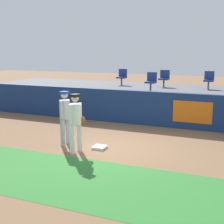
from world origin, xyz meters
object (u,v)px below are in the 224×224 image
at_px(seat_back_right, 209,79).
at_px(seat_back_left, 122,76).
at_px(player_runner_visitor, 65,114).
at_px(seat_back_center, 164,77).
at_px(seat_front_center, 151,81).
at_px(player_fielder_home, 76,119).
at_px(first_base, 100,147).

height_order(seat_back_right, seat_back_left, same).
distance_m(player_runner_visitor, seat_back_center, 7.20).
bearing_deg(seat_front_center, seat_back_center, 85.34).
xyz_separation_m(player_fielder_home, seat_back_center, (0.76, 7.58, 0.67)).
bearing_deg(seat_back_center, player_fielder_home, -95.70).
bearing_deg(seat_front_center, seat_back_left, 139.61).
distance_m(player_fielder_home, player_runner_visitor, 0.92).
distance_m(first_base, player_runner_visitor, 1.56).
relative_size(first_base, seat_front_center, 0.48).
height_order(player_runner_visitor, seat_back_center, seat_back_center).
distance_m(player_fielder_home, seat_back_right, 8.15).
relative_size(seat_back_right, seat_back_center, 1.00).
distance_m(seat_back_center, seat_front_center, 1.81).
bearing_deg(seat_back_center, seat_back_right, -0.01).
bearing_deg(seat_back_right, seat_front_center, -141.90).
distance_m(first_base, seat_back_left, 7.42).
height_order(first_base, player_fielder_home, player_fielder_home).
relative_size(player_fielder_home, seat_back_right, 2.14).
distance_m(seat_back_right, seat_back_center, 2.15).
height_order(player_fielder_home, seat_back_center, seat_back_center).
xyz_separation_m(first_base, seat_front_center, (0.14, 5.15, 1.67)).
bearing_deg(player_runner_visitor, first_base, 93.74).
relative_size(seat_back_right, seat_front_center, 1.00).
xyz_separation_m(first_base, player_fielder_home, (-0.47, -0.63, 1.00)).
bearing_deg(first_base, player_runner_visitor, -176.89).
xyz_separation_m(first_base, player_runner_visitor, (-1.20, -0.07, 0.99)).
xyz_separation_m(player_fielder_home, seat_back_right, (2.91, 7.58, 0.67)).
distance_m(player_runner_visitor, seat_back_right, 7.93).
height_order(first_base, seat_back_center, seat_back_center).
bearing_deg(player_fielder_home, seat_back_center, -169.55).
relative_size(first_base, player_runner_visitor, 0.23).
bearing_deg(seat_back_center, first_base, -92.32).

